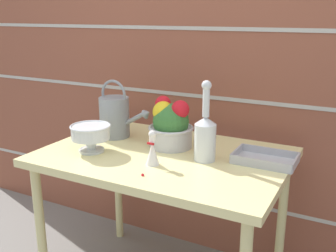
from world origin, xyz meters
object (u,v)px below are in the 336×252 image
at_px(watering_can, 115,116).
at_px(wire_tray, 265,160).
at_px(glass_decanter, 205,135).
at_px(figurine_vase, 152,151).
at_px(flower_planter, 170,125).
at_px(crystal_pedestal_bowl, 91,134).

height_order(watering_can, wire_tray, watering_can).
xyz_separation_m(glass_decanter, figurine_vase, (-0.17, -0.15, -0.05)).
bearing_deg(glass_decanter, wire_tray, 21.67).
bearing_deg(flower_planter, glass_decanter, -22.83).
bearing_deg(figurine_vase, flower_planter, 99.54).
height_order(watering_can, figurine_vase, watering_can).
distance_m(crystal_pedestal_bowl, figurine_vase, 0.33).
xyz_separation_m(crystal_pedestal_bowl, flower_planter, (0.29, 0.23, 0.02)).
xyz_separation_m(figurine_vase, wire_tray, (0.41, 0.25, -0.05)).
bearing_deg(flower_planter, watering_can, 177.95).
height_order(glass_decanter, wire_tray, glass_decanter).
bearing_deg(wire_tray, watering_can, 179.49).
bearing_deg(figurine_vase, watering_can, 145.29).
bearing_deg(glass_decanter, watering_can, 169.30).
height_order(glass_decanter, figurine_vase, glass_decanter).
xyz_separation_m(crystal_pedestal_bowl, wire_tray, (0.75, 0.24, -0.08)).
distance_m(flower_planter, figurine_vase, 0.25).
distance_m(flower_planter, wire_tray, 0.47).
xyz_separation_m(flower_planter, wire_tray, (0.45, 0.00, -0.10)).
distance_m(crystal_pedestal_bowl, wire_tray, 0.79).
height_order(watering_can, glass_decanter, glass_decanter).
relative_size(glass_decanter, wire_tray, 1.33).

